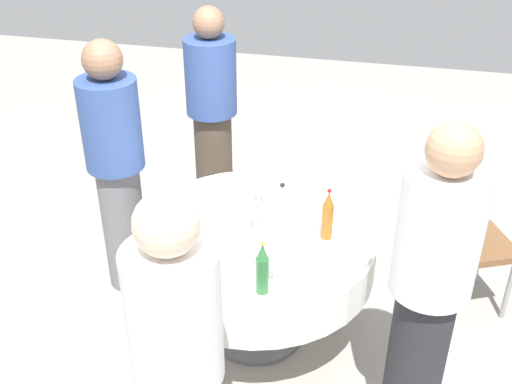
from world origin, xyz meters
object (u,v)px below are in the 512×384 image
person_south (428,294)px  chair_north (464,235)px  wine_glass_mid (259,188)px  wine_glass_front (274,264)px  bottle_clear_far (282,206)px  person_left (179,368)px  person_far (116,167)px  dining_table (256,250)px  plate_right (190,220)px  plate_west (203,257)px  wine_glass_inner (255,211)px  bottle_green_left (262,269)px  bottle_amber_south (328,216)px  person_inner (212,121)px  wine_glass_north (258,250)px

person_south → chair_north: bearing=-163.7°
wine_glass_mid → wine_glass_front: wine_glass_mid is taller
chair_north → bottle_clear_far: bearing=-89.4°
person_left → person_far: bearing=-56.2°
person_south → wine_glass_front: bearing=-67.4°
dining_table → person_south: size_ratio=0.77×
chair_north → plate_right: bearing=-94.1°
person_south → plate_west: bearing=-69.0°
dining_table → wine_glass_inner: bearing=-15.7°
bottle_clear_far → plate_west: 0.50m
plate_west → chair_north: size_ratio=0.26×
bottle_green_left → person_south: size_ratio=0.17×
bottle_amber_south → person_inner: 1.40m
chair_north → person_left: bearing=-59.8°
plate_west → bottle_green_left: bearing=62.7°
wine_glass_mid → plate_right: 0.42m
wine_glass_north → person_inner: size_ratio=0.08×
bottle_clear_far → wine_glass_north: 0.37m
dining_table → bottle_green_left: bottle_green_left is taller
person_south → person_inner: (-1.54, -1.42, -0.02)m
bottle_clear_far → wine_glass_mid: size_ratio=1.65×
bottle_clear_far → bottle_amber_south: bottle_amber_south is taller
bottle_clear_far → wine_glass_front: bearing=7.2°
wine_glass_front → chair_north: wine_glass_front is taller
wine_glass_mid → wine_glass_front: bearing=19.3°
bottle_green_left → wine_glass_inner: bearing=-162.7°
plate_right → person_inner: bearing=-169.6°
person_left → wine_glass_front: bearing=-105.6°
dining_table → bottle_amber_south: bottle_amber_south is taller
chair_north → wine_glass_north: bearing=-75.7°
plate_west → person_far: (-0.61, -0.72, 0.09)m
bottle_clear_far → bottle_amber_south: size_ratio=0.88×
bottle_clear_far → bottle_amber_south: 0.25m
wine_glass_inner → plate_west: wine_glass_inner is taller
bottle_green_left → bottle_clear_far: 0.55m
dining_table → bottle_amber_south: (0.01, 0.37, 0.28)m
dining_table → bottle_clear_far: bottle_clear_far is taller
wine_glass_north → bottle_green_left: bearing=18.7°
wine_glass_north → person_inner: (-1.36, -0.64, 0.01)m
plate_west → person_far: bearing=-130.0°
wine_glass_north → chair_north: bearing=128.9°
person_inner → wine_glass_mid: bearing=-85.8°
bottle_green_left → plate_west: 0.39m
dining_table → person_inner: bearing=-151.9°
wine_glass_mid → person_far: bearing=-93.9°
wine_glass_inner → person_inner: size_ratio=0.10×
wine_glass_inner → plate_right: wine_glass_inner is taller
wine_glass_north → plate_west: wine_glass_north is taller
wine_glass_inner → dining_table: bearing=164.3°
wine_glass_inner → person_inner: bearing=-152.3°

